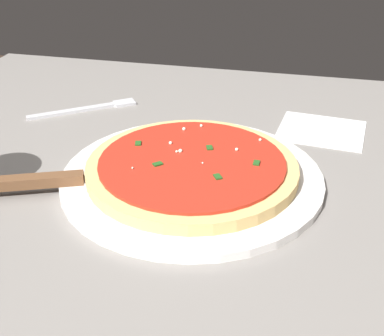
{
  "coord_description": "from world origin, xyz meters",
  "views": [
    {
      "loc": [
        0.17,
        -0.62,
        1.09
      ],
      "look_at": [
        0.03,
        -0.03,
        0.75
      ],
      "focal_mm": 49.86,
      "sensor_mm": 36.0,
      "label": 1
    }
  ],
  "objects_px": {
    "serving_plate": "(192,178)",
    "pizza_server": "(64,180)",
    "pizza": "(192,167)",
    "fork": "(89,108)",
    "napkin_folded_right": "(321,131)"
  },
  "relations": [
    {
      "from": "serving_plate",
      "to": "pizza_server",
      "type": "xyz_separation_m",
      "value": [
        -0.15,
        -0.06,
        0.01
      ]
    },
    {
      "from": "serving_plate",
      "to": "pizza",
      "type": "height_order",
      "value": "pizza"
    },
    {
      "from": "serving_plate",
      "to": "fork",
      "type": "height_order",
      "value": "serving_plate"
    },
    {
      "from": "pizza_server",
      "to": "fork",
      "type": "height_order",
      "value": "pizza_server"
    },
    {
      "from": "pizza",
      "to": "pizza_server",
      "type": "bearing_deg",
      "value": -158.27
    },
    {
      "from": "pizza_server",
      "to": "napkin_folded_right",
      "type": "xyz_separation_m",
      "value": [
        0.32,
        0.26,
        -0.02
      ]
    },
    {
      "from": "serving_plate",
      "to": "fork",
      "type": "bearing_deg",
      "value": 139.13
    },
    {
      "from": "pizza",
      "to": "fork",
      "type": "distance_m",
      "value": 0.3
    },
    {
      "from": "napkin_folded_right",
      "to": "fork",
      "type": "distance_m",
      "value": 0.39
    },
    {
      "from": "serving_plate",
      "to": "pizza",
      "type": "distance_m",
      "value": 0.02
    },
    {
      "from": "pizza",
      "to": "napkin_folded_right",
      "type": "bearing_deg",
      "value": 50.11
    },
    {
      "from": "serving_plate",
      "to": "pizza_server",
      "type": "bearing_deg",
      "value": -158.28
    },
    {
      "from": "serving_plate",
      "to": "pizza",
      "type": "bearing_deg",
      "value": 91.26
    },
    {
      "from": "napkin_folded_right",
      "to": "fork",
      "type": "relative_size",
      "value": 0.81
    },
    {
      "from": "pizza_server",
      "to": "napkin_folded_right",
      "type": "height_order",
      "value": "pizza_server"
    }
  ]
}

